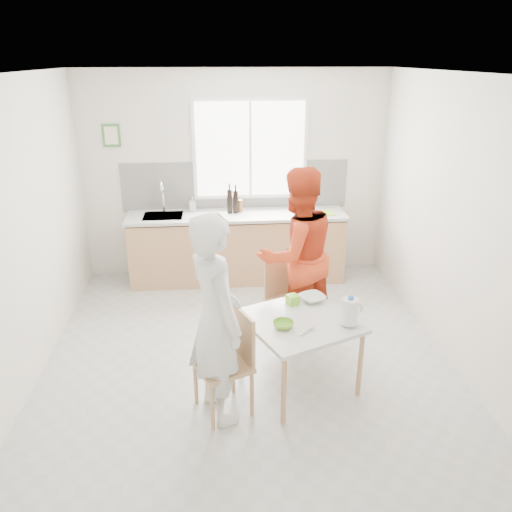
% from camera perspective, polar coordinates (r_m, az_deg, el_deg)
% --- Properties ---
extents(ground, '(4.50, 4.50, 0.00)m').
position_cam_1_polar(ground, '(5.13, -0.93, -11.56)').
color(ground, '#B7B7B2').
rests_on(ground, ground).
extents(room_shell, '(4.50, 4.50, 4.50)m').
position_cam_1_polar(room_shell, '(4.44, -1.05, 6.43)').
color(room_shell, silver).
rests_on(room_shell, ground).
extents(window, '(1.50, 0.06, 1.30)m').
position_cam_1_polar(window, '(6.61, -0.66, 12.08)').
color(window, white).
rests_on(window, room_shell).
extents(backsplash, '(3.00, 0.02, 0.65)m').
position_cam_1_polar(backsplash, '(6.71, -2.37, 8.06)').
color(backsplash, white).
rests_on(backsplash, room_shell).
extents(picture_frame, '(0.22, 0.03, 0.28)m').
position_cam_1_polar(picture_frame, '(6.69, -16.21, 13.09)').
color(picture_frame, '#3C7C38').
rests_on(picture_frame, room_shell).
extents(kitchen_counter, '(2.84, 0.64, 1.37)m').
position_cam_1_polar(kitchen_counter, '(6.68, -2.18, 0.73)').
color(kitchen_counter, tan).
rests_on(kitchen_counter, ground).
extents(dining_table, '(1.16, 1.16, 0.68)m').
position_cam_1_polar(dining_table, '(4.46, 4.99, -8.03)').
color(dining_table, silver).
rests_on(dining_table, ground).
extents(chair_left, '(0.55, 0.55, 0.90)m').
position_cam_1_polar(chair_left, '(4.23, -3.00, -11.55)').
color(chair_left, tan).
rests_on(chair_left, ground).
extents(chair_far, '(0.52, 0.52, 0.86)m').
position_cam_1_polar(chair_far, '(5.30, 3.36, -4.58)').
color(chair_far, tan).
rests_on(chair_far, ground).
extents(person_white, '(0.65, 0.76, 1.78)m').
position_cam_1_polar(person_white, '(3.99, -4.62, -7.27)').
color(person_white, silver).
rests_on(person_white, ground).
extents(person_red, '(1.10, 0.99, 1.84)m').
position_cam_1_polar(person_red, '(5.15, 4.66, 0.07)').
color(person_red, red).
rests_on(person_red, ground).
extents(bowl_green, '(0.23, 0.23, 0.05)m').
position_cam_1_polar(bowl_green, '(4.28, 3.13, -7.84)').
color(bowl_green, '#6DB429').
rests_on(bowl_green, dining_table).
extents(bowl_white, '(0.30, 0.30, 0.06)m').
position_cam_1_polar(bowl_white, '(4.74, 6.45, -4.79)').
color(bowl_white, white).
rests_on(bowl_white, dining_table).
extents(milk_jug, '(0.20, 0.14, 0.25)m').
position_cam_1_polar(milk_jug, '(4.33, 10.73, -6.19)').
color(milk_jug, white).
rests_on(milk_jug, dining_table).
extents(green_box, '(0.13, 0.13, 0.09)m').
position_cam_1_polar(green_box, '(4.66, 4.21, -5.00)').
color(green_box, '#78C92E').
rests_on(green_box, dining_table).
extents(spoon, '(0.12, 0.12, 0.01)m').
position_cam_1_polar(spoon, '(4.22, 5.74, -8.64)').
color(spoon, '#A5A5AA').
rests_on(spoon, dining_table).
extents(cutting_board, '(0.37, 0.28, 0.01)m').
position_cam_1_polar(cutting_board, '(6.56, 7.36, 4.86)').
color(cutting_board, '#A0D631').
rests_on(cutting_board, kitchen_counter).
extents(wine_bottle_a, '(0.07, 0.07, 0.32)m').
position_cam_1_polar(wine_bottle_a, '(6.51, -3.03, 6.28)').
color(wine_bottle_a, black).
rests_on(wine_bottle_a, kitchen_counter).
extents(wine_bottle_b, '(0.07, 0.07, 0.30)m').
position_cam_1_polar(wine_bottle_b, '(6.51, -2.33, 6.22)').
color(wine_bottle_b, black).
rests_on(wine_bottle_b, kitchen_counter).
extents(jar_amber, '(0.06, 0.06, 0.16)m').
position_cam_1_polar(jar_amber, '(6.58, -1.82, 5.75)').
color(jar_amber, brown).
rests_on(jar_amber, kitchen_counter).
extents(soap_bottle, '(0.09, 0.10, 0.19)m').
position_cam_1_polar(soap_bottle, '(6.67, -7.27, 5.95)').
color(soap_bottle, '#999999').
rests_on(soap_bottle, kitchen_counter).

